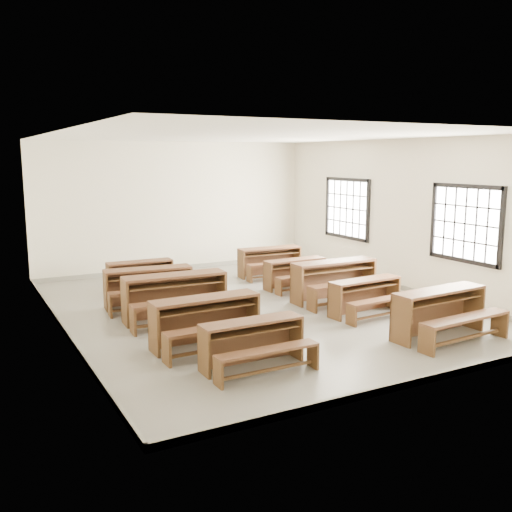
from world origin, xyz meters
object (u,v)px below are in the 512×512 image
desk_set_6 (366,294)px  desk_set_3 (149,284)px  desk_set_5 (441,310)px  desk_set_9 (271,260)px  desk_set_1 (207,318)px  desk_set_4 (141,273)px  desk_set_0 (253,340)px  desk_set_8 (296,271)px  desk_set_2 (176,294)px  desk_set_7 (336,278)px

desk_set_6 → desk_set_3: bearing=140.0°
desk_set_5 → desk_set_9: size_ratio=1.11×
desk_set_1 → desk_set_4: bearing=85.9°
desk_set_6 → desk_set_9: size_ratio=0.94×
desk_set_1 → desk_set_9: 5.26m
desk_set_0 → desk_set_5: 3.25m
desk_set_9 → desk_set_4: bearing=-177.7°
desk_set_8 → desk_set_9: bearing=82.3°
desk_set_0 → desk_set_8: (3.04, 3.76, -0.01)m
desk_set_4 → desk_set_9: size_ratio=0.90×
desk_set_3 → desk_set_9: 3.70m
desk_set_2 → desk_set_8: (3.16, 1.11, -0.10)m
desk_set_0 → desk_set_6: size_ratio=0.97×
desk_set_1 → desk_set_8: desk_set_1 is taller
desk_set_2 → desk_set_6: (3.16, -1.29, -0.09)m
desk_set_8 → desk_set_2: bearing=-162.3°
desk_set_2 → desk_set_8: bearing=22.3°
desk_set_4 → desk_set_8: size_ratio=0.99×
desk_set_0 → desk_set_4: desk_set_0 is taller
desk_set_2 → desk_set_3: 1.13m
desk_set_2 → desk_set_1: bearing=-90.1°
desk_set_5 → desk_set_9: 5.36m
desk_set_7 → desk_set_4: bearing=139.6°
desk_set_2 → desk_set_8: size_ratio=1.29×
desk_set_2 → desk_set_3: desk_set_2 is taller
desk_set_5 → desk_set_8: size_ratio=1.22×
desk_set_4 → desk_set_7: bearing=-39.6°
desk_set_0 → desk_set_6: desk_set_0 is taller
desk_set_4 → desk_set_9: bearing=0.5°
desk_set_9 → desk_set_1: bearing=-126.9°
desk_set_0 → desk_set_7: size_ratio=0.81×
desk_set_1 → desk_set_7: 3.61m
desk_set_1 → desk_set_3: (-0.04, 2.67, -0.01)m
desk_set_2 → desk_set_4: desk_set_2 is taller
desk_set_4 → desk_set_0: bearing=-88.6°
desk_set_6 → desk_set_8: (0.01, 2.40, -0.01)m
desk_set_3 → desk_set_7: bearing=-15.5°
desk_set_1 → desk_set_8: size_ratio=1.18×
desk_set_2 → desk_set_0: bearing=-84.4°
desk_set_2 → desk_set_7: size_ratio=1.04×
desk_set_0 → desk_set_7: 3.98m
desk_set_6 → desk_set_1: bearing=-179.3°
desk_set_0 → desk_set_1: (-0.21, 1.10, 0.06)m
desk_set_6 → desk_set_5: bearing=-86.7°
desk_set_0 → desk_set_7: bearing=37.9°
desk_set_0 → desk_set_2: 2.65m
desk_set_3 → desk_set_7: size_ratio=0.97×
desk_set_8 → desk_set_9: size_ratio=0.91×
desk_set_2 → desk_set_6: size_ratio=1.24×
desk_set_3 → desk_set_6: 4.08m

